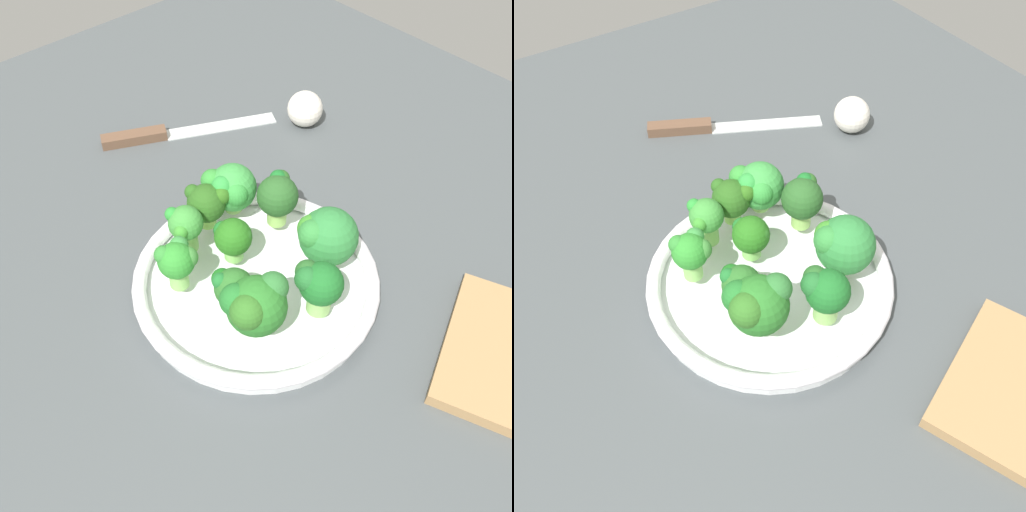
# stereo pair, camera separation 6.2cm
# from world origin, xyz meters

# --- Properties ---
(ground_plane) EXTENTS (1.30, 1.30, 0.03)m
(ground_plane) POSITION_xyz_m (0.00, 0.00, -0.01)
(ground_plane) COLOR #494F51
(bowl) EXTENTS (0.28, 0.28, 0.03)m
(bowl) POSITION_xyz_m (0.03, 0.03, 0.02)
(bowl) COLOR white
(bowl) RESTS_ON ground_plane
(broccoli_floret_0) EXTENTS (0.05, 0.04, 0.05)m
(broccoli_floret_0) POSITION_xyz_m (0.04, -0.02, 0.06)
(broccoli_floret_0) COLOR #8FC560
(broccoli_floret_0) RESTS_ON bowl
(broccoli_floret_1) EXTENTS (0.06, 0.07, 0.08)m
(broccoli_floret_1) POSITION_xyz_m (0.08, -0.02, 0.08)
(broccoli_floret_1) COLOR #88C866
(broccoli_floret_1) RESTS_ON bowl
(broccoli_floret_2) EXTENTS (0.04, 0.04, 0.06)m
(broccoli_floret_2) POSITION_xyz_m (-0.02, -0.04, 0.07)
(broccoli_floret_2) COLOR #88C962
(broccoli_floret_2) RESTS_ON bowl
(broccoli_floret_3) EXTENTS (0.05, 0.05, 0.07)m
(broccoli_floret_3) POSITION_xyz_m (-0.02, 0.11, 0.07)
(broccoli_floret_3) COLOR #92C25C
(broccoli_floret_3) RESTS_ON bowl
(broccoli_floret_4) EXTENTS (0.05, 0.05, 0.07)m
(broccoli_floret_4) POSITION_xyz_m (0.10, 0.05, 0.07)
(broccoli_floret_4) COLOR #8CC364
(broccoli_floret_4) RESTS_ON bowl
(broccoli_floret_5) EXTENTS (0.05, 0.05, 0.06)m
(broccoli_floret_5) POSITION_xyz_m (-0.07, 0.04, 0.07)
(broccoli_floret_5) COLOR #92CD57
(broccoli_floret_5) RESTS_ON bowl
(broccoli_floret_6) EXTENTS (0.07, 0.07, 0.07)m
(broccoli_floret_6) POSITION_xyz_m (0.06, 0.10, 0.07)
(broccoli_floret_6) COLOR #95BE62
(broccoli_floret_6) RESTS_ON bowl
(broccoli_floret_7) EXTENTS (0.06, 0.06, 0.07)m
(broccoli_floret_7) POSITION_xyz_m (-0.07, 0.08, 0.07)
(broccoli_floret_7) COLOR #93C363
(broccoli_floret_7) RESTS_ON bowl
(broccoli_floret_8) EXTENTS (0.05, 0.04, 0.05)m
(broccoli_floret_8) POSITION_xyz_m (-0.01, 0.03, 0.06)
(broccoli_floret_8) COLOR #82CB5F
(broccoli_floret_8) RESTS_ON bowl
(broccoli_floret_9) EXTENTS (0.04, 0.04, 0.06)m
(broccoli_floret_9) POSITION_xyz_m (-0.06, -0.00, 0.07)
(broccoli_floret_9) COLOR #7CBB55
(broccoli_floret_9) RESTS_ON bowl
(knife) EXTENTS (0.14, 0.25, 0.01)m
(knife) POSITION_xyz_m (-0.28, 0.13, 0.01)
(knife) COLOR silver
(knife) RESTS_ON ground_plane
(garlic_bulb) EXTENTS (0.05, 0.05, 0.05)m
(garlic_bulb) POSITION_xyz_m (-0.16, 0.31, 0.03)
(garlic_bulb) COLOR white
(garlic_bulb) RESTS_ON ground_plane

